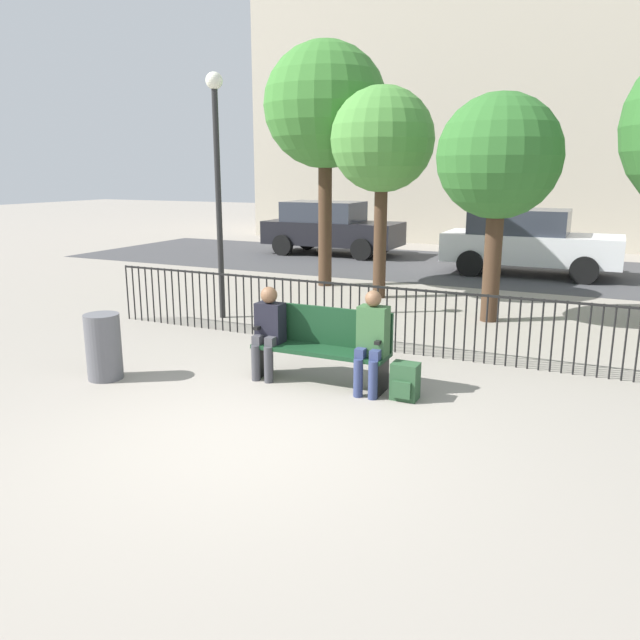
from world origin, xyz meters
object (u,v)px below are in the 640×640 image
(seated_person_0, at_px, (268,327))
(seated_person_1, at_px, (372,337))
(tree_2, at_px, (325,107))
(parked_car_1, at_px, (527,241))
(lamp_post, at_px, (217,162))
(park_bench, at_px, (323,343))
(trash_bin, at_px, (104,347))
(parked_car_0, at_px, (330,227))
(backpack, at_px, (405,382))
(tree_3, at_px, (499,159))
(tree_1, at_px, (382,141))

(seated_person_0, xyz_separation_m, seated_person_1, (1.36, 0.00, 0.02))
(tree_2, xyz_separation_m, parked_car_1, (3.93, 3.51, -3.02))
(seated_person_1, height_order, lamp_post, lamp_post)
(park_bench, bearing_deg, lamp_post, 141.99)
(trash_bin, bearing_deg, tree_2, 92.02)
(seated_person_1, distance_m, parked_car_0, 12.52)
(seated_person_0, bearing_deg, trash_bin, -153.60)
(seated_person_1, height_order, parked_car_1, parked_car_1)
(seated_person_1, distance_m, lamp_post, 4.94)
(seated_person_0, xyz_separation_m, lamp_post, (-2.39, 2.53, 2.02))
(trash_bin, bearing_deg, lamp_post, 99.15)
(seated_person_1, xyz_separation_m, backpack, (0.42, -0.03, -0.46))
(seated_person_1, relative_size, parked_car_1, 0.29)
(seated_person_1, xyz_separation_m, tree_3, (0.58, 4.28, 2.06))
(tree_2, distance_m, trash_bin, 7.93)
(backpack, height_order, tree_2, tree_2)
(park_bench, distance_m, parked_car_1, 9.68)
(parked_car_0, xyz_separation_m, parked_car_1, (6.04, -1.48, 0.00))
(seated_person_1, height_order, parked_car_0, parked_car_0)
(tree_2, bearing_deg, lamp_post, -94.69)
(tree_1, height_order, parked_car_0, tree_1)
(seated_person_1, xyz_separation_m, parked_car_0, (-5.56, 11.21, 0.17))
(seated_person_0, bearing_deg, lamp_post, 133.32)
(tree_2, bearing_deg, seated_person_0, -71.49)
(parked_car_0, bearing_deg, seated_person_1, -63.63)
(parked_car_0, height_order, trash_bin, parked_car_0)
(seated_person_1, distance_m, parked_car_1, 9.74)
(park_bench, relative_size, lamp_post, 0.41)
(lamp_post, relative_size, parked_car_0, 0.98)
(tree_3, bearing_deg, trash_bin, -126.02)
(park_bench, bearing_deg, seated_person_0, -169.12)
(lamp_post, bearing_deg, seated_person_1, -33.99)
(tree_1, height_order, tree_3, tree_1)
(seated_person_1, bearing_deg, tree_3, 82.27)
(lamp_post, bearing_deg, tree_1, 56.80)
(tree_1, bearing_deg, backpack, -67.33)
(park_bench, height_order, parked_car_1, parked_car_1)
(park_bench, xyz_separation_m, trash_bin, (-2.51, -1.04, -0.08))
(parked_car_1, bearing_deg, seated_person_1, -92.86)
(park_bench, relative_size, backpack, 3.98)
(tree_3, height_order, parked_car_0, tree_3)
(park_bench, bearing_deg, parked_car_1, 83.09)
(seated_person_0, xyz_separation_m, parked_car_0, (-4.20, 11.22, 0.19))
(seated_person_1, relative_size, backpack, 2.86)
(lamp_post, bearing_deg, tree_2, 85.31)
(tree_1, distance_m, parked_car_1, 5.40)
(seated_person_1, relative_size, trash_bin, 1.47)
(backpack, distance_m, tree_3, 4.99)
(tree_2, xyz_separation_m, lamp_post, (-0.30, -3.69, -1.19))
(tree_1, xyz_separation_m, tree_3, (2.43, -1.14, -0.36))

